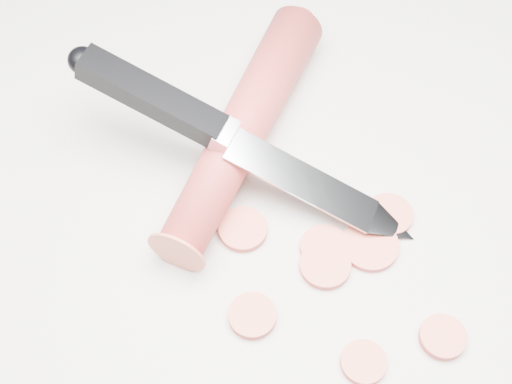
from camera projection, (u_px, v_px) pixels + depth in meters
ground at (285, 191)px, 0.51m from camera, size 2.40×2.40×0.00m
carrot at (243, 128)px, 0.52m from camera, size 0.20×0.16×0.04m
carrot_slice_0 at (243, 229)px, 0.49m from camera, size 0.03×0.03×0.01m
carrot_slice_1 at (325, 265)px, 0.48m from camera, size 0.03×0.03×0.01m
carrot_slice_2 at (324, 247)px, 0.49m from camera, size 0.03×0.03×0.01m
carrot_slice_3 at (389, 215)px, 0.50m from camera, size 0.03×0.03×0.01m
carrot_slice_4 at (370, 245)px, 0.49m from camera, size 0.04×0.04×0.01m
carrot_slice_5 at (252, 316)px, 0.46m from camera, size 0.03×0.03×0.01m
carrot_slice_6 at (364, 362)px, 0.44m from camera, size 0.03×0.03×0.01m
carrot_slice_7 at (443, 337)px, 0.45m from camera, size 0.03×0.03×0.01m
kitchen_knife at (244, 142)px, 0.48m from camera, size 0.17×0.23×0.08m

